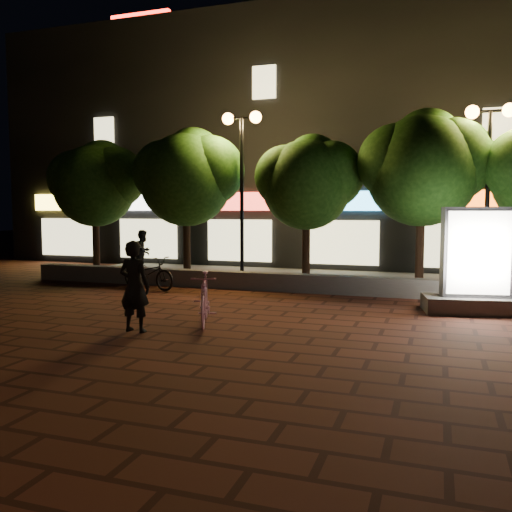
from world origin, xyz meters
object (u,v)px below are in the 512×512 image
at_px(tree_left, 188,174).
at_px(rider, 134,286).
at_px(pedestrian, 143,252).
at_px(street_lamp_left, 242,153).
at_px(scooter_parked, 149,273).
at_px(tree_mid, 309,179).
at_px(ad_kiosk, 475,270).
at_px(tree_far_left, 97,180).
at_px(scooter_pink, 205,299).
at_px(tree_right, 424,164).
at_px(street_lamp_right, 489,149).

height_order(tree_left, rider, tree_left).
relative_size(tree_left, pedestrian, 3.24).
bearing_deg(street_lamp_left, scooter_parked, -132.85).
height_order(tree_mid, ad_kiosk, tree_mid).
distance_m(tree_far_left, pedestrian, 2.94).
height_order(tree_left, pedestrian, tree_left).
distance_m(ad_kiosk, pedestrian, 11.02).
bearing_deg(pedestrian, tree_left, -100.73).
height_order(street_lamp_left, rider, street_lamp_left).
relative_size(rider, pedestrian, 1.14).
bearing_deg(scooter_pink, scooter_parked, 111.43).
relative_size(tree_right, ad_kiosk, 2.15).
relative_size(tree_far_left, tree_right, 0.91).
height_order(street_lamp_left, pedestrian, street_lamp_left).
bearing_deg(street_lamp_right, ad_kiosk, -98.16).
relative_size(street_lamp_right, scooter_pink, 2.85).
bearing_deg(rider, tree_far_left, -47.83).
relative_size(tree_left, scooter_parked, 2.67).
xyz_separation_m(ad_kiosk, scooter_parked, (-8.63, 0.65, -0.47)).
relative_size(tree_far_left, tree_mid, 1.03).
bearing_deg(tree_right, street_lamp_left, -177.19).
xyz_separation_m(tree_right, pedestrian, (-9.22, 0.34, -2.73)).
relative_size(street_lamp_left, pedestrian, 3.43).
xyz_separation_m(street_lamp_right, rider, (-6.57, -6.95, -3.03)).
xyz_separation_m(tree_far_left, street_lamp_left, (5.45, -0.26, 0.74)).
xyz_separation_m(tree_mid, street_lamp_right, (4.95, -0.26, 0.68)).
distance_m(tree_mid, tree_right, 3.32).
xyz_separation_m(tree_left, rider, (2.38, -7.21, -2.58)).
bearing_deg(ad_kiosk, tree_far_left, 165.50).
xyz_separation_m(ad_kiosk, rider, (-6.16, -4.10, -0.09)).
xyz_separation_m(tree_mid, street_lamp_left, (-2.05, -0.26, 0.81)).
distance_m(tree_left, ad_kiosk, 9.42).
xyz_separation_m(tree_left, street_lamp_right, (8.95, -0.26, 0.45)).
distance_m(tree_right, scooter_pink, 7.96).
bearing_deg(street_lamp_right, scooter_pink, -133.22).
xyz_separation_m(street_lamp_right, scooter_pink, (-5.59, -5.95, -3.37)).
xyz_separation_m(tree_far_left, scooter_pink, (6.86, -6.21, -2.77)).
bearing_deg(street_lamp_right, street_lamp_left, 180.00).
bearing_deg(pedestrian, scooter_parked, -147.56).
bearing_deg(tree_far_left, tree_left, 0.00).
relative_size(street_lamp_right, scooter_parked, 2.72).
bearing_deg(scooter_parked, rider, -140.10).
height_order(tree_right, street_lamp_right, tree_right).
relative_size(tree_left, tree_right, 0.97).
bearing_deg(tree_right, ad_kiosk, -68.37).
relative_size(tree_right, street_lamp_left, 0.98).
distance_m(tree_mid, scooter_parked, 5.50).
bearing_deg(street_lamp_right, tree_left, 178.32).
distance_m(ad_kiosk, scooter_parked, 8.67).
distance_m(tree_far_left, tree_right, 10.81).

